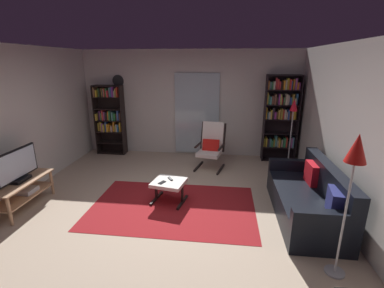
{
  "coord_description": "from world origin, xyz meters",
  "views": [
    {
      "loc": [
        0.88,
        -3.87,
        2.32
      ],
      "look_at": [
        0.29,
        1.07,
        0.81
      ],
      "focal_mm": 25.55,
      "sensor_mm": 36.0,
      "label": 1
    }
  ],
  "objects": [
    {
      "name": "wall_right",
      "position": [
        2.7,
        0.0,
        1.3
      ],
      "size": [
        0.06,
        6.0,
        2.6
      ],
      "primitive_type": "cube",
      "color": "silver",
      "rests_on": "ground"
    },
    {
      "name": "glass_door_panel",
      "position": [
        0.2,
        2.83,
        1.05
      ],
      "size": [
        1.1,
        0.01,
        2.0
      ],
      "primitive_type": "cube",
      "color": "silver"
    },
    {
      "name": "floor_lamp_by_shelf",
      "position": [
        2.29,
        1.9,
        1.21
      ],
      "size": [
        0.22,
        0.22,
        1.58
      ],
      "color": "#A5A5AD",
      "rests_on": "ground"
    },
    {
      "name": "ground_plane",
      "position": [
        0.0,
        0.0,
        0.0
      ],
      "size": [
        7.02,
        7.02,
        0.0
      ],
      "primitive_type": "plane",
      "color": "tan"
    },
    {
      "name": "tv_stand",
      "position": [
        -2.35,
        -0.19,
        0.31
      ],
      "size": [
        0.46,
        1.11,
        0.47
      ],
      "color": "tan",
      "rests_on": "ground"
    },
    {
      "name": "cell_phone",
      "position": [
        -0.11,
        0.19,
        0.39
      ],
      "size": [
        0.12,
        0.16,
        0.01
      ],
      "primitive_type": "cube",
      "rotation": [
        0.0,
        0.0,
        -0.47
      ],
      "color": "black",
      "rests_on": "ottoman"
    },
    {
      "name": "leather_sofa",
      "position": [
        2.21,
        0.07,
        0.3
      ],
      "size": [
        0.82,
        1.94,
        0.83
      ],
      "color": "black",
      "rests_on": "ground"
    },
    {
      "name": "floor_lamp_by_sofa",
      "position": [
        2.19,
        -1.14,
        1.36
      ],
      "size": [
        0.22,
        0.22,
        1.65
      ],
      "color": "#A5A5AD",
      "rests_on": "ground"
    },
    {
      "name": "wall_back",
      "position": [
        0.0,
        2.9,
        1.3
      ],
      "size": [
        5.6,
        0.06,
        2.6
      ],
      "primitive_type": "cube",
      "color": "silver",
      "rests_on": "ground"
    },
    {
      "name": "television",
      "position": [
        -2.35,
        -0.21,
        0.72
      ],
      "size": [
        0.2,
        0.85,
        0.52
      ],
      "color": "black",
      "rests_on": "tv_stand"
    },
    {
      "name": "tv_remote",
      "position": [
        -0.0,
        0.35,
        0.39
      ],
      "size": [
        0.11,
        0.14,
        0.02
      ],
      "primitive_type": "cube",
      "rotation": [
        0.0,
        0.0,
        0.59
      ],
      "color": "black",
      "rests_on": "ottoman"
    },
    {
      "name": "bookshelf_near_sofa",
      "position": [
        2.19,
        2.65,
        1.12
      ],
      "size": [
        0.77,
        0.3,
        2.03
      ],
      "color": "black",
      "rests_on": "ground"
    },
    {
      "name": "wall_clock",
      "position": [
        -1.78,
        2.82,
        1.85
      ],
      "size": [
        0.29,
        0.03,
        0.29
      ],
      "color": "silver"
    },
    {
      "name": "ottoman",
      "position": [
        -0.01,
        0.27,
        0.32
      ],
      "size": [
        0.6,
        0.57,
        0.38
      ],
      "color": "white",
      "rests_on": "ground"
    },
    {
      "name": "lounge_armchair",
      "position": [
        0.61,
        1.96,
        0.53
      ],
      "size": [
        0.69,
        0.76,
        1.02
      ],
      "color": "black",
      "rests_on": "ground"
    },
    {
      "name": "wall_left",
      "position": [
        -2.7,
        0.0,
        1.3
      ],
      "size": [
        0.06,
        6.0,
        2.6
      ],
      "primitive_type": "cube",
      "color": "silver",
      "rests_on": "ground"
    },
    {
      "name": "area_rug",
      "position": [
        0.08,
        0.09,
        0.0
      ],
      "size": [
        2.69,
        1.74,
        0.01
      ],
      "primitive_type": "cube",
      "color": "maroon",
      "rests_on": "ground"
    },
    {
      "name": "bookshelf_near_tv",
      "position": [
        -2.02,
        2.68,
        0.98
      ],
      "size": [
        0.73,
        0.3,
        1.75
      ],
      "color": "black",
      "rests_on": "ground"
    }
  ]
}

